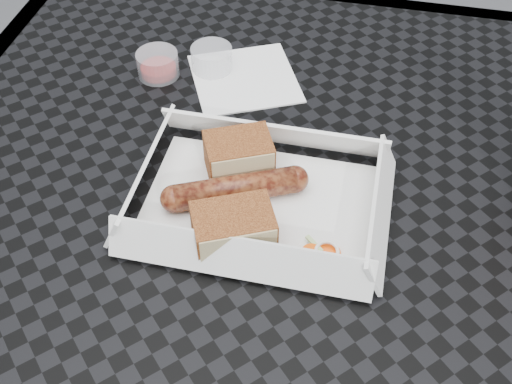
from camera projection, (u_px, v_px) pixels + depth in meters
patio_table at (268, 239)px, 0.70m from camera, size 0.80×0.80×0.74m
food_tray at (258, 204)px, 0.63m from camera, size 0.22×0.15×0.00m
bratwurst at (235, 189)px, 0.63m from camera, size 0.14×0.08×0.03m
bread_near at (239, 156)px, 0.65m from camera, size 0.08×0.07×0.04m
bread_far at (233, 228)px, 0.59m from camera, size 0.09×0.08×0.04m
veg_garnish at (316, 256)px, 0.59m from camera, size 0.03×0.03×0.00m
napkin at (245, 78)px, 0.77m from camera, size 0.16×0.16×0.00m
condiment_cup_sauce at (158, 64)px, 0.77m from camera, size 0.05×0.05×0.03m
condiment_cup_empty at (212, 59)px, 0.77m from camera, size 0.05×0.05×0.03m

